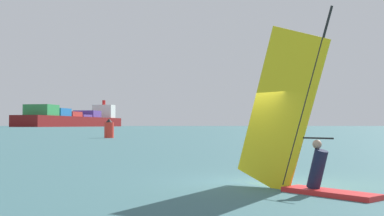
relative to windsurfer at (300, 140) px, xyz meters
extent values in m
plane|color=#386066|center=(-0.36, 1.60, -1.26)|extent=(4000.00, 4000.00, 0.00)
cube|color=red|center=(0.44, -0.73, -1.20)|extent=(1.81, 2.37, 0.12)
cylinder|color=black|center=(0.11, -0.18, 1.02)|extent=(0.85, 1.34, 4.33)
cube|color=yellow|center=(-0.32, 0.52, 0.77)|extent=(1.61, 2.61, 4.40)
cylinder|color=black|center=(0.02, -0.04, 0.07)|extent=(0.98, 1.57, 0.04)
cylinder|color=#191E38|center=(0.26, -0.43, -0.67)|extent=(0.57, 0.65, 0.99)
sphere|color=tan|center=(0.26, -0.43, -0.08)|extent=(0.22, 0.22, 0.22)
cube|color=maroon|center=(-47.95, 535.95, 4.09)|extent=(101.35, 210.30, 10.70)
cube|color=silver|center=(-19.39, 612.13, 17.71)|extent=(29.22, 23.70, 16.52)
cylinder|color=red|center=(-19.39, 612.13, 28.97)|extent=(4.00, 4.00, 6.00)
cube|color=#59388C|center=(-37.13, 564.82, 13.35)|extent=(31.97, 31.21, 7.80)
cube|color=#59388C|center=(-46.44, 539.96, 10.75)|extent=(31.97, 31.21, 2.60)
cube|color=red|center=(-55.76, 515.10, 12.05)|extent=(31.97, 31.21, 5.20)
cube|color=#1E66AD|center=(-65.08, 490.24, 13.35)|extent=(31.97, 31.21, 7.80)
cube|color=#2D8C47|center=(-74.40, 465.39, 14.65)|extent=(31.97, 31.21, 10.40)
cube|color=#756B56|center=(186.71, 1193.00, 11.06)|extent=(1330.82, 533.05, 24.63)
cylinder|color=red|center=(-5.32, 51.47, -0.26)|extent=(1.21, 1.21, 1.99)
cone|color=black|center=(-5.32, 51.47, 0.99)|extent=(0.84, 0.84, 0.50)
camera|label=1|loc=(-4.49, -11.37, 0.38)|focal=45.31mm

